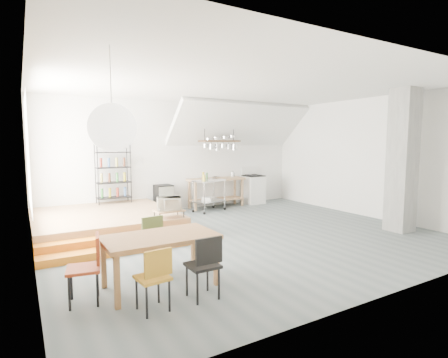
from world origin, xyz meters
TOP-DOWN VIEW (x-y plane):
  - floor at (0.00, 0.00)m, footprint 8.00×8.00m
  - wall_back at (0.00, 3.50)m, footprint 8.00×0.04m
  - wall_left at (-4.00, 0.00)m, footprint 0.04×7.00m
  - wall_right at (4.00, 0.00)m, footprint 0.04×7.00m
  - ceiling at (0.00, 0.00)m, footprint 8.00×7.00m
  - slope_ceiling at (1.80, 2.90)m, footprint 4.40×1.44m
  - window_pane at (-3.98, 1.50)m, footprint 0.02×2.50m
  - platform at (-2.50, 2.00)m, footprint 3.00×3.00m
  - step_lower at (-2.50, 0.05)m, footprint 3.00×0.35m
  - step_upper at (-2.50, 0.40)m, footprint 3.00×0.35m
  - concrete_column at (3.30, -1.50)m, footprint 0.50×0.50m
  - kitchen_counter at (1.10, 3.15)m, footprint 1.80×0.60m
  - stove at (2.50, 3.16)m, footprint 0.60×0.60m
  - pot_rack at (1.13, 2.92)m, footprint 1.20×0.50m
  - wire_shelving at (-2.00, 3.20)m, footprint 0.88×0.38m
  - microwave_shelf at (-1.40, 0.75)m, footprint 0.60×0.40m
  - paper_lantern at (-3.10, -1.72)m, footprint 0.60×0.60m
  - dining_table at (-2.50, -1.71)m, footprint 1.55×0.89m
  - chair_mustard at (-2.82, -2.40)m, footprint 0.40×0.40m
  - chair_black at (-2.15, -2.40)m, footprint 0.39×0.39m
  - chair_olive at (-2.32, -1.01)m, footprint 0.42×0.42m
  - chair_red at (-3.44, -1.74)m, footprint 0.46×0.46m
  - rolling_cart at (0.61, 2.70)m, footprint 1.05×0.79m
  - mini_fridge at (-0.60, 3.20)m, footprint 0.47×0.47m
  - microwave at (-1.40, 0.75)m, footprint 0.57×0.46m
  - bowl at (1.06, 3.10)m, footprint 0.25×0.25m

SIDE VIEW (x-z plane):
  - floor at x=0.00m, z-range 0.00..0.00m
  - step_lower at x=-2.50m, z-range 0.00..0.13m
  - step_upper at x=-2.50m, z-range 0.00..0.27m
  - platform at x=-2.50m, z-range 0.00..0.40m
  - mini_fridge at x=-0.60m, z-range 0.00..0.80m
  - chair_mustard at x=-2.82m, z-range 0.08..0.87m
  - stove at x=2.50m, z-range -0.11..1.07m
  - chair_olive at x=-2.32m, z-range 0.08..0.91m
  - chair_black at x=-2.15m, z-range 0.08..0.92m
  - chair_red at x=-3.44m, z-range 0.08..0.95m
  - microwave_shelf at x=-1.40m, z-range 0.46..0.63m
  - rolling_cart at x=0.61m, z-range 0.14..1.06m
  - kitchen_counter at x=1.10m, z-range 0.17..1.08m
  - dining_table at x=-2.50m, z-range 0.29..1.02m
  - microwave at x=-1.40m, z-range 0.56..0.84m
  - bowl at x=1.06m, z-range 0.91..0.97m
  - wire_shelving at x=-2.00m, z-range 0.43..2.23m
  - wall_back at x=0.00m, z-range 0.00..3.20m
  - wall_left at x=-4.00m, z-range 0.00..3.20m
  - wall_right at x=4.00m, z-range 0.00..3.20m
  - concrete_column at x=3.30m, z-range 0.00..3.20m
  - window_pane at x=-3.98m, z-range 0.70..2.90m
  - pot_rack at x=1.13m, z-range 1.26..2.69m
  - paper_lantern at x=-3.10m, z-range 1.90..2.50m
  - slope_ceiling at x=1.80m, z-range 1.89..3.21m
  - ceiling at x=0.00m, z-range 3.19..3.21m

